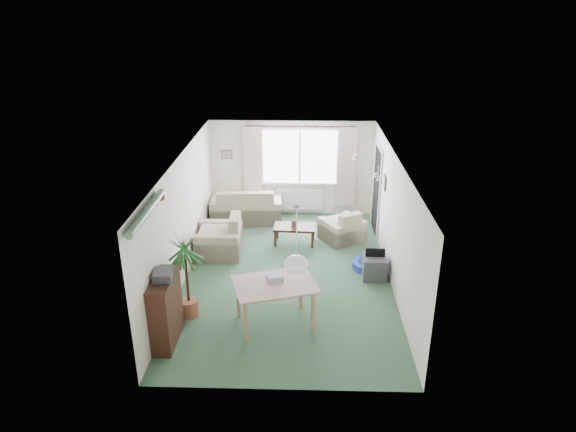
{
  "coord_description": "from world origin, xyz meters",
  "views": [
    {
      "loc": [
        0.28,
        -8.93,
        5.03
      ],
      "look_at": [
        0.0,
        0.3,
        1.15
      ],
      "focal_mm": 32.0,
      "sensor_mm": 36.0,
      "label": 1
    }
  ],
  "objects_px": {
    "armchair_left": "(218,235)",
    "bookshelf": "(166,310)",
    "dining_table": "(275,304)",
    "pet_bed": "(369,264)",
    "armchair_corner": "(342,225)",
    "tv_cube": "(374,267)",
    "houseplant": "(187,274)",
    "sofa": "(246,204)",
    "coffee_table": "(295,235)"
  },
  "relations": [
    {
      "from": "coffee_table",
      "to": "bookshelf",
      "type": "xyz_separation_m",
      "value": [
        -1.95,
        -3.64,
        0.36
      ]
    },
    {
      "from": "armchair_corner",
      "to": "armchair_left",
      "type": "height_order",
      "value": "armchair_left"
    },
    {
      "from": "tv_cube",
      "to": "bookshelf",
      "type": "bearing_deg",
      "value": -147.15
    },
    {
      "from": "armchair_left",
      "to": "houseplant",
      "type": "bearing_deg",
      "value": -5.04
    },
    {
      "from": "sofa",
      "to": "tv_cube",
      "type": "xyz_separation_m",
      "value": [
        2.8,
        -2.77,
        -0.2
      ]
    },
    {
      "from": "coffee_table",
      "to": "tv_cube",
      "type": "xyz_separation_m",
      "value": [
        1.59,
        -1.49,
        0.02
      ]
    },
    {
      "from": "armchair_corner",
      "to": "tv_cube",
      "type": "bearing_deg",
      "value": 76.37
    },
    {
      "from": "sofa",
      "to": "bookshelf",
      "type": "distance_m",
      "value": 4.98
    },
    {
      "from": "bookshelf",
      "to": "tv_cube",
      "type": "relative_size",
      "value": 2.27
    },
    {
      "from": "coffee_table",
      "to": "pet_bed",
      "type": "bearing_deg",
      "value": -35.61
    },
    {
      "from": "armchair_corner",
      "to": "pet_bed",
      "type": "xyz_separation_m",
      "value": [
        0.47,
        -1.3,
        -0.3
      ]
    },
    {
      "from": "houseplant",
      "to": "dining_table",
      "type": "height_order",
      "value": "houseplant"
    },
    {
      "from": "coffee_table",
      "to": "dining_table",
      "type": "bearing_deg",
      "value": -94.91
    },
    {
      "from": "armchair_corner",
      "to": "tv_cube",
      "type": "height_order",
      "value": "armchair_corner"
    },
    {
      "from": "sofa",
      "to": "pet_bed",
      "type": "xyz_separation_m",
      "value": [
        2.75,
        -2.38,
        -0.36
      ]
    },
    {
      "from": "coffee_table",
      "to": "armchair_left",
      "type": "bearing_deg",
      "value": -160.84
    },
    {
      "from": "dining_table",
      "to": "pet_bed",
      "type": "height_order",
      "value": "dining_table"
    },
    {
      "from": "tv_cube",
      "to": "coffee_table",
      "type": "bearing_deg",
      "value": 138.39
    },
    {
      "from": "armchair_corner",
      "to": "bookshelf",
      "type": "bearing_deg",
      "value": 21.05
    },
    {
      "from": "pet_bed",
      "to": "houseplant",
      "type": "bearing_deg",
      "value": -151.19
    },
    {
      "from": "houseplant",
      "to": "pet_bed",
      "type": "relative_size",
      "value": 2.31
    },
    {
      "from": "armchair_left",
      "to": "bookshelf",
      "type": "bearing_deg",
      "value": -7.69
    },
    {
      "from": "armchair_left",
      "to": "coffee_table",
      "type": "distance_m",
      "value": 1.72
    },
    {
      "from": "tv_cube",
      "to": "dining_table",
      "type": "bearing_deg",
      "value": -137.05
    },
    {
      "from": "houseplant",
      "to": "pet_bed",
      "type": "bearing_deg",
      "value": 28.81
    },
    {
      "from": "armchair_corner",
      "to": "dining_table",
      "type": "height_order",
      "value": "dining_table"
    },
    {
      "from": "houseplant",
      "to": "tv_cube",
      "type": "relative_size",
      "value": 3.21
    },
    {
      "from": "coffee_table",
      "to": "pet_bed",
      "type": "xyz_separation_m",
      "value": [
        1.54,
        -1.1,
        -0.14
      ]
    },
    {
      "from": "armchair_left",
      "to": "bookshelf",
      "type": "height_order",
      "value": "bookshelf"
    },
    {
      "from": "sofa",
      "to": "armchair_corner",
      "type": "relative_size",
      "value": 2.08
    },
    {
      "from": "armchair_corner",
      "to": "dining_table",
      "type": "bearing_deg",
      "value": 37.3
    },
    {
      "from": "houseplant",
      "to": "pet_bed",
      "type": "height_order",
      "value": "houseplant"
    },
    {
      "from": "sofa",
      "to": "pet_bed",
      "type": "bearing_deg",
      "value": 135.31
    },
    {
      "from": "bookshelf",
      "to": "sofa",
      "type": "bearing_deg",
      "value": 81.67
    },
    {
      "from": "sofa",
      "to": "tv_cube",
      "type": "distance_m",
      "value": 3.94
    },
    {
      "from": "armchair_corner",
      "to": "tv_cube",
      "type": "distance_m",
      "value": 1.77
    },
    {
      "from": "armchair_left",
      "to": "pet_bed",
      "type": "xyz_separation_m",
      "value": [
        3.15,
        -0.54,
        -0.37
      ]
    },
    {
      "from": "sofa",
      "to": "armchair_corner",
      "type": "xyz_separation_m",
      "value": [
        2.28,
        -1.08,
        -0.06
      ]
    },
    {
      "from": "houseplant",
      "to": "sofa",
      "type": "bearing_deg",
      "value": 82.53
    },
    {
      "from": "armchair_left",
      "to": "tv_cube",
      "type": "bearing_deg",
      "value": 72.38
    },
    {
      "from": "sofa",
      "to": "bookshelf",
      "type": "bearing_deg",
      "value": 77.62
    },
    {
      "from": "coffee_table",
      "to": "tv_cube",
      "type": "distance_m",
      "value": 2.18
    },
    {
      "from": "houseplant",
      "to": "bookshelf",
      "type": "bearing_deg",
      "value": -104.67
    },
    {
      "from": "armchair_left",
      "to": "dining_table",
      "type": "bearing_deg",
      "value": 26.13
    },
    {
      "from": "dining_table",
      "to": "tv_cube",
      "type": "bearing_deg",
      "value": 41.43
    },
    {
      "from": "bookshelf",
      "to": "dining_table",
      "type": "distance_m",
      "value": 1.77
    },
    {
      "from": "pet_bed",
      "to": "tv_cube",
      "type": "bearing_deg",
      "value": -82.63
    },
    {
      "from": "armchair_left",
      "to": "pet_bed",
      "type": "distance_m",
      "value": 3.22
    },
    {
      "from": "houseplant",
      "to": "armchair_left",
      "type": "bearing_deg",
      "value": 86.36
    },
    {
      "from": "bookshelf",
      "to": "houseplant",
      "type": "xyz_separation_m",
      "value": [
        0.19,
        0.73,
        0.23
      ]
    }
  ]
}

